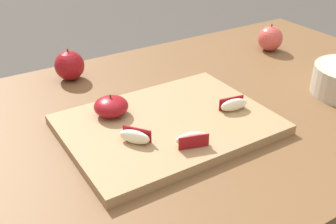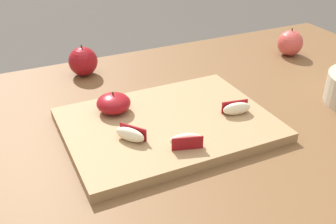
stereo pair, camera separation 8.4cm
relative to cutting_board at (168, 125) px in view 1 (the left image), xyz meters
name	(u,v)px [view 1 (the left image)]	position (x,y,z in m)	size (l,w,h in m)	color
dining_table	(178,149)	(0.06, 0.05, -0.11)	(1.47, 0.81, 0.75)	brown
cutting_board	(168,125)	(0.00, 0.00, 0.00)	(0.43, 0.32, 0.02)	#A37F56
apple_half_skin_up	(111,106)	(-0.09, 0.08, 0.03)	(0.07, 0.07, 0.05)	maroon
apple_wedge_front	(234,105)	(0.14, -0.04, 0.02)	(0.07, 0.03, 0.03)	#F4EACC
apple_wedge_left	(192,139)	(-0.01, -0.10, 0.02)	(0.07, 0.04, 0.03)	#F4EACC
apple_wedge_middle	(135,137)	(-0.10, -0.04, 0.02)	(0.05, 0.06, 0.03)	#F4EACC
whole_apple_red_delicious	(70,65)	(-0.09, 0.35, 0.03)	(0.08, 0.08, 0.09)	maroon
whole_apple_pink_lady	(270,39)	(0.51, 0.23, 0.03)	(0.08, 0.08, 0.08)	#D14C47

